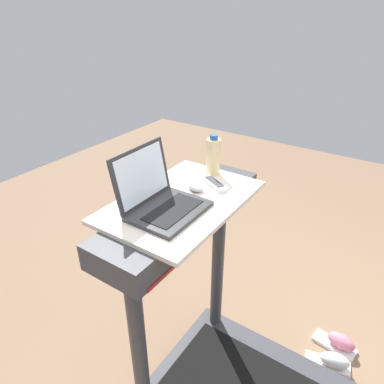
% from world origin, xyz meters
% --- Properties ---
extents(desk_board, '(0.70, 0.45, 0.02)m').
position_xyz_m(desk_board, '(0.00, 0.70, 1.19)').
color(desk_board, beige).
rests_on(desk_board, treadmill_base).
extents(laptop, '(0.30, 0.27, 0.24)m').
position_xyz_m(laptop, '(-0.12, 0.72, 1.25)').
color(laptop, '#2D2D30').
rests_on(laptop, desk_board).
extents(computer_mouse, '(0.11, 0.12, 0.03)m').
position_xyz_m(computer_mouse, '(0.10, 0.70, 1.22)').
color(computer_mouse, '#B2B2B7').
rests_on(computer_mouse, desk_board).
extents(water_bottle, '(0.07, 0.07, 0.20)m').
position_xyz_m(water_bottle, '(0.29, 0.72, 1.29)').
color(water_bottle, beige).
rests_on(water_bottle, desk_board).
extents(tv_remote, '(0.11, 0.16, 0.02)m').
position_xyz_m(tv_remote, '(0.18, 0.65, 1.21)').
color(tv_remote, silver).
rests_on(tv_remote, desk_board).
extents(sneaker_left, '(0.16, 0.28, 0.11)m').
position_xyz_m(sneaker_left, '(0.54, 0.00, 0.05)').
color(sneaker_left, white).
rests_on(sneaker_left, ground).
extents(sneaker_right, '(0.13, 0.27, 0.11)m').
position_xyz_m(sneaker_right, '(0.70, 0.00, 0.05)').
color(sneaker_right, white).
rests_on(sneaker_right, ground).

